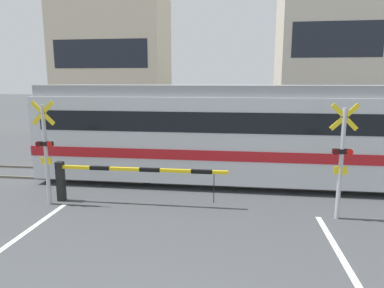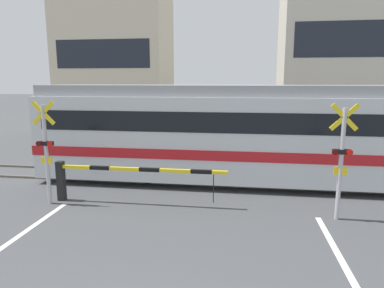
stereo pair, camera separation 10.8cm
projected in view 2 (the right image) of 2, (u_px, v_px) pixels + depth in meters
name	position (u px, v px, depth m)	size (l,w,h in m)	color
rail_track_near	(196.00, 184.00, 11.56)	(50.00, 0.10, 0.08)	#5B564C
rail_track_far	(201.00, 173.00, 12.96)	(50.00, 0.10, 0.08)	#5B564C
commuter_train	(333.00, 133.00, 11.31)	(19.91, 2.77, 3.35)	silver
crossing_barrier_near	(106.00, 175.00, 9.83)	(4.99, 0.20, 1.18)	black
crossing_barrier_far	(261.00, 145.00, 14.39)	(4.99, 0.20, 1.18)	black
crossing_signal_left	(46.00, 148.00, 9.59)	(0.68, 0.15, 2.96)	#B2B2B7
crossing_signal_right	(341.00, 157.00, 8.48)	(0.68, 0.15, 2.96)	#B2B2B7
pedestrian	(225.00, 135.00, 16.68)	(0.38, 0.22, 1.58)	#23232D
building_left_of_street	(116.00, 63.00, 25.93)	(7.96, 5.09, 9.64)	beige
building_right_of_street	(329.00, 52.00, 23.63)	(6.55, 5.09, 10.93)	beige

